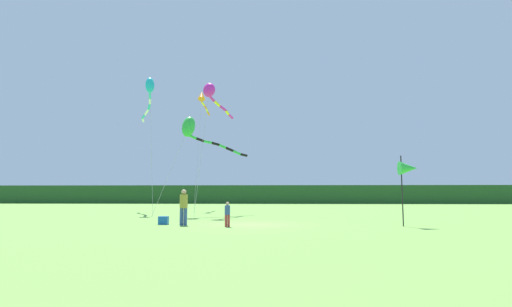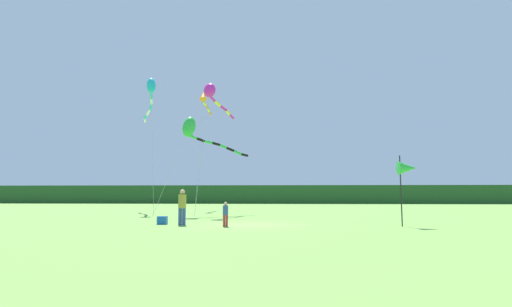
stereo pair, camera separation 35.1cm
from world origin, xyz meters
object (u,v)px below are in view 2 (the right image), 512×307
at_px(cooler_box, 162,220).
at_px(person_adult, 182,205).
at_px(kite_magenta, 212,94).
at_px(kite_cyan, 151,92).
at_px(person_child, 225,213).
at_px(kite_orange, 204,99).
at_px(kite_green, 193,130).
at_px(banner_flag_pole, 407,169).

bearing_deg(cooler_box, person_adult, -22.58).
distance_m(kite_magenta, kite_cyan, 7.27).
relative_size(person_child, kite_orange, 0.10).
bearing_deg(person_adult, kite_cyan, 116.20).
xyz_separation_m(kite_magenta, kite_cyan, (-6.16, 3.67, 1.20)).
xyz_separation_m(cooler_box, kite_cyan, (-5.15, 12.38, 10.38)).
bearing_deg(person_adult, kite_green, 99.56).
relative_size(kite_orange, kite_green, 1.62).
xyz_separation_m(person_child, kite_magenta, (-2.56, 10.00, 8.72)).
distance_m(kite_magenta, kite_green, 3.24).
bearing_deg(kite_cyan, person_child, -57.46).
xyz_separation_m(person_child, kite_cyan, (-8.72, 13.67, 9.91)).
relative_size(person_adult, cooler_box, 3.77).
distance_m(cooler_box, kite_green, 10.32).
distance_m(cooler_box, kite_cyan, 16.96).
relative_size(cooler_box, kite_green, 0.06).
xyz_separation_m(cooler_box, banner_flag_pole, (12.68, -0.58, 2.67)).
bearing_deg(cooler_box, kite_green, 91.96).
bearing_deg(kite_green, cooler_box, -88.04).
xyz_separation_m(person_adult, kite_cyan, (-6.33, 12.87, 9.56)).
bearing_deg(kite_green, kite_cyan, 139.39).
distance_m(cooler_box, kite_orange, 21.59).
xyz_separation_m(person_adult, kite_magenta, (-0.18, 9.20, 8.37)).
distance_m(person_adult, kite_magenta, 12.44).
xyz_separation_m(kite_cyan, kite_green, (4.87, -4.18, -4.12)).
bearing_deg(kite_green, banner_flag_pole, -34.12).
bearing_deg(person_adult, banner_flag_pole, -0.42).
relative_size(banner_flag_pole, kite_magenta, 0.35).
xyz_separation_m(person_adult, banner_flag_pole, (11.49, -0.08, 1.85)).
bearing_deg(kite_orange, person_child, -75.42).
relative_size(cooler_box, kite_magenta, 0.05).
xyz_separation_m(person_child, kite_orange, (-5.11, 19.66, 10.77)).
relative_size(person_child, kite_magenta, 0.12).
height_order(person_child, kite_magenta, kite_magenta).
relative_size(banner_flag_pole, kite_green, 0.47).
xyz_separation_m(cooler_box, kite_magenta, (1.01, 8.71, 9.18)).
height_order(kite_magenta, kite_orange, kite_orange).
distance_m(banner_flag_pole, kite_orange, 25.19).
distance_m(kite_cyan, kite_green, 7.62).
height_order(kite_cyan, kite_orange, kite_orange).
relative_size(person_adult, kite_orange, 0.15).
height_order(cooler_box, kite_magenta, kite_magenta).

